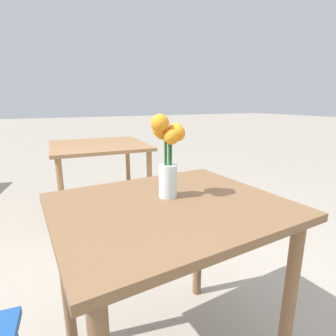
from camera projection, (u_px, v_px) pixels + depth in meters
name	position (u px, v px, depth m)	size (l,w,h in m)	color
table_front	(170.00, 232.00, 1.02)	(0.88, 0.76, 0.76)	brown
flower_vase	(168.00, 153.00, 1.01)	(0.13, 0.12, 0.33)	silver
table_back	(99.00, 154.00, 2.60)	(0.93, 0.93, 0.72)	#9E7047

